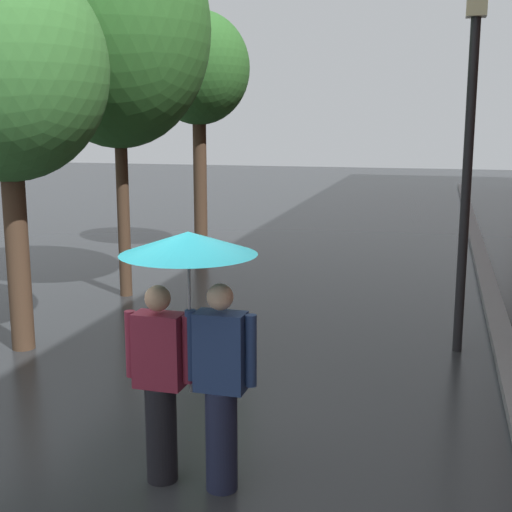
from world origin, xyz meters
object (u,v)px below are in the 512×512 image
(street_tree_0, at_px, (5,71))
(street_tree_2, at_px, (198,71))
(street_lamp_post, at_px, (468,149))
(street_tree_1, at_px, (117,29))
(couple_under_umbrella, at_px, (190,322))

(street_tree_0, bearing_deg, street_tree_2, 89.41)
(street_tree_2, height_order, street_lamp_post, street_tree_2)
(street_tree_0, bearing_deg, street_lamp_post, 14.05)
(street_tree_1, bearing_deg, street_tree_0, -91.47)
(couple_under_umbrella, bearing_deg, street_tree_0, 141.07)
(street_tree_1, xyz_separation_m, street_tree_2, (-0.01, 3.91, -0.39))
(street_tree_1, height_order, street_tree_2, street_tree_1)
(couple_under_umbrella, bearing_deg, street_lamp_post, 61.93)
(street_tree_1, bearing_deg, street_tree_2, 90.07)
(street_tree_2, bearing_deg, couple_under_umbrella, -71.09)
(street_tree_1, distance_m, couple_under_umbrella, 7.22)
(street_lamp_post, bearing_deg, street_tree_0, -165.95)
(street_tree_0, distance_m, street_tree_2, 6.90)
(street_tree_0, relative_size, street_tree_1, 0.79)
(street_tree_0, xyz_separation_m, street_tree_2, (0.07, 6.88, 0.46))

